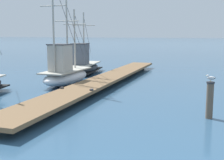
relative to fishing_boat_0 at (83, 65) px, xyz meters
name	(u,v)px	position (x,y,z in m)	size (l,w,h in m)	color
floating_dock	(105,79)	(3.66, -4.54, -0.28)	(2.11, 20.76, 0.53)	brown
fishing_boat_0	(83,65)	(0.00, 0.00, 0.00)	(2.83, 5.29, 4.81)	black
fishing_boat_3	(65,72)	(1.29, -5.31, 0.15)	(1.86, 5.49, 6.61)	silver
mooring_piling	(210,99)	(9.97, -10.04, 0.10)	(0.30, 0.30, 1.40)	brown
perched_seagull	(211,78)	(9.98, -10.04, 0.91)	(0.38, 0.16, 0.27)	gold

